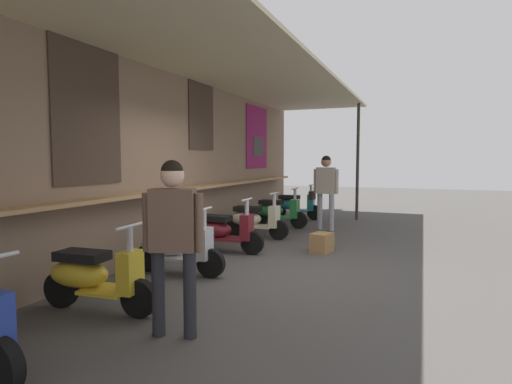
{
  "coord_description": "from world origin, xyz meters",
  "views": [
    {
      "loc": [
        -5.74,
        -2.19,
        1.64
      ],
      "look_at": [
        2.48,
        1.1,
        0.94
      ],
      "focal_mm": 29.32,
      "sensor_mm": 36.0,
      "label": 1
    }
  ],
  "objects": [
    {
      "name": "scooter_yellow",
      "position": [
        -2.31,
        1.08,
        0.39
      ],
      "size": [
        0.49,
        1.4,
        0.97
      ],
      "rotation": [
        0.0,
        0.0,
        -1.5
      ],
      "color": "gold",
      "rests_on": "ground_plane"
    },
    {
      "name": "merchandise_crate",
      "position": [
        1.43,
        -0.57,
        0.17
      ],
      "size": [
        0.45,
        0.39,
        0.34
      ],
      "primitive_type": "cube",
      "rotation": [
        0.0,
        0.0,
        -0.22
      ],
      "color": "olive",
      "rests_on": "ground_plane"
    },
    {
      "name": "scooter_silver",
      "position": [
        -0.72,
        1.08,
        0.39
      ],
      "size": [
        0.47,
        1.4,
        0.97
      ],
      "rotation": [
        0.0,
        0.0,
        -1.52
      ],
      "color": "#B2B5BA",
      "rests_on": "ground_plane"
    },
    {
      "name": "market_stall_facade",
      "position": [
        0.01,
        1.81,
        1.91
      ],
      "size": [
        13.67,
        2.8,
        3.4
      ],
      "color": "#7F6651",
      "rests_on": "ground_plane"
    },
    {
      "name": "scooter_teal",
      "position": [
        5.21,
        1.08,
        0.39
      ],
      "size": [
        0.48,
        1.4,
        0.97
      ],
      "rotation": [
        0.0,
        0.0,
        -1.51
      ],
      "color": "#197075",
      "rests_on": "ground_plane"
    },
    {
      "name": "shopper_browsing",
      "position": [
        -2.53,
        -0.1,
        1.0
      ],
      "size": [
        0.31,
        0.54,
        1.63
      ],
      "rotation": [
        0.0,
        0.0,
        0.31
      ],
      "color": "#232328",
      "rests_on": "ground_plane"
    },
    {
      "name": "scooter_green",
      "position": [
        3.72,
        1.08,
        0.39
      ],
      "size": [
        0.46,
        1.4,
        0.97
      ],
      "rotation": [
        0.0,
        0.0,
        -1.58
      ],
      "color": "#237533",
      "rests_on": "ground_plane"
    },
    {
      "name": "scooter_cream",
      "position": [
        2.26,
        1.08,
        0.39
      ],
      "size": [
        0.46,
        1.4,
        0.97
      ],
      "rotation": [
        0.0,
        0.0,
        -1.61
      ],
      "color": "beige",
      "rests_on": "ground_plane"
    },
    {
      "name": "scooter_maroon",
      "position": [
        0.8,
        1.08,
        0.39
      ],
      "size": [
        0.46,
        1.4,
        0.97
      ],
      "rotation": [
        0.0,
        0.0,
        -1.54
      ],
      "color": "maroon",
      "rests_on": "ground_plane"
    },
    {
      "name": "ground_plane",
      "position": [
        0.0,
        0.0,
        0.0
      ],
      "size": [
        38.28,
        38.28,
        0.0
      ],
      "primitive_type": "plane",
      "color": "#474442"
    },
    {
      "name": "shopper_with_handbag",
      "position": [
        3.78,
        -0.1,
        1.06
      ],
      "size": [
        0.28,
        0.67,
        1.72
      ],
      "rotation": [
        0.0,
        0.0,
        3.09
      ],
      "color": "#999EA8",
      "rests_on": "ground_plane"
    }
  ]
}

